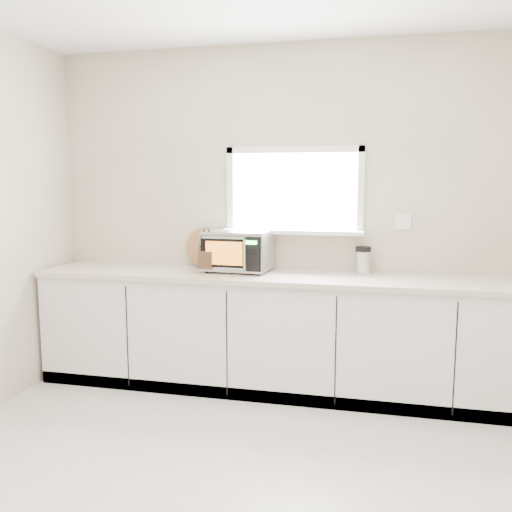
% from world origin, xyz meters
% --- Properties ---
extents(back_wall, '(4.00, 0.17, 2.70)m').
position_xyz_m(back_wall, '(0.00, 2.00, 1.36)').
color(back_wall, beige).
rests_on(back_wall, ground).
extents(cabinets, '(3.92, 0.60, 0.88)m').
position_xyz_m(cabinets, '(0.00, 1.70, 0.44)').
color(cabinets, silver).
rests_on(cabinets, ground).
extents(countertop, '(3.92, 0.64, 0.04)m').
position_xyz_m(countertop, '(0.00, 1.69, 0.90)').
color(countertop, beige).
rests_on(countertop, cabinets).
extents(microwave, '(0.52, 0.44, 0.32)m').
position_xyz_m(microwave, '(-0.41, 1.78, 1.09)').
color(microwave, black).
rests_on(microwave, countertop).
extents(knife_block, '(0.13, 0.25, 0.34)m').
position_xyz_m(knife_block, '(-0.62, 1.68, 1.07)').
color(knife_block, '#4E361C').
rests_on(knife_block, countertop).
extents(cutting_board, '(0.33, 0.08, 0.32)m').
position_xyz_m(cutting_board, '(-0.74, 1.94, 1.08)').
color(cutting_board, '#97653A').
rests_on(cutting_board, countertop).
extents(coffee_grinder, '(0.15, 0.15, 0.21)m').
position_xyz_m(coffee_grinder, '(0.56, 1.89, 1.03)').
color(coffee_grinder, '#AEB0B5').
rests_on(coffee_grinder, countertop).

